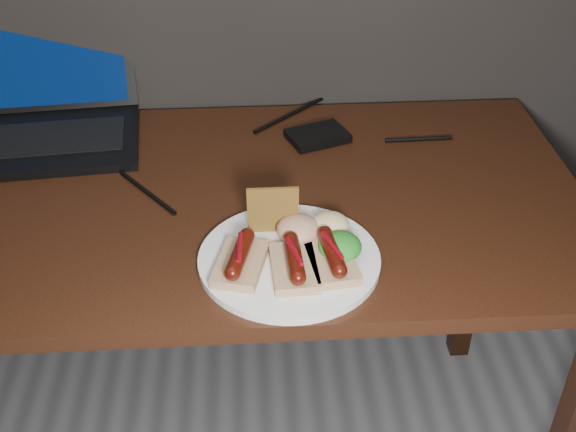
{
  "coord_description": "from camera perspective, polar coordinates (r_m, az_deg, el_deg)",
  "views": [
    {
      "loc": [
        0.08,
        0.28,
        1.49
      ],
      "look_at": [
        0.14,
        1.21,
        0.82
      ],
      "focal_mm": 45.0,
      "sensor_mm": 36.0,
      "label": 1
    }
  ],
  "objects": [
    {
      "name": "bread_sausage_left",
      "position": [
        1.13,
        -3.79,
        -3.44
      ],
      "size": [
        0.1,
        0.13,
        0.04
      ],
      "color": "tan",
      "rests_on": "plate"
    },
    {
      "name": "bread_sausage_center",
      "position": [
        1.12,
        0.5,
        -3.77
      ],
      "size": [
        0.08,
        0.12,
        0.04
      ],
      "color": "tan",
      "rests_on": "plate"
    },
    {
      "name": "desk_cables",
      "position": [
        1.46,
        -6.92,
        5.13
      ],
      "size": [
        1.0,
        0.44,
        0.01
      ],
      "color": "black",
      "rests_on": "desk"
    },
    {
      "name": "bread_sausage_right",
      "position": [
        1.13,
        3.46,
        -3.27
      ],
      "size": [
        0.08,
        0.12,
        0.04
      ],
      "color": "tan",
      "rests_on": "plate"
    },
    {
      "name": "salad_greens",
      "position": [
        1.15,
        4.13,
        -2.43
      ],
      "size": [
        0.07,
        0.07,
        0.04
      ],
      "primitive_type": "ellipsoid",
      "color": "#1D5B12",
      "rests_on": "plate"
    },
    {
      "name": "crispbread",
      "position": [
        1.19,
        -1.2,
        0.49
      ],
      "size": [
        0.08,
        0.01,
        0.08
      ],
      "primitive_type": "cube",
      "color": "olive",
      "rests_on": "plate"
    },
    {
      "name": "hard_drive",
      "position": [
        1.49,
        2.35,
        6.33
      ],
      "size": [
        0.14,
        0.12,
        0.02
      ],
      "primitive_type": "cube",
      "rotation": [
        0.0,
        0.0,
        0.36
      ],
      "color": "black",
      "rests_on": "desk"
    },
    {
      "name": "plate",
      "position": [
        1.16,
        0.09,
        -3.43
      ],
      "size": [
        0.36,
        0.36,
        0.01
      ],
      "primitive_type": "cylinder",
      "rotation": [
        0.0,
        0.0,
        0.28
      ],
      "color": "white",
      "rests_on": "desk"
    },
    {
      "name": "laptop",
      "position": [
        1.58,
        -18.8,
        7.99
      ],
      "size": [
        0.41,
        0.37,
        0.25
      ],
      "color": "black",
      "rests_on": "desk"
    },
    {
      "name": "salsa_mound",
      "position": [
        1.18,
        0.82,
        -1.04
      ],
      "size": [
        0.07,
        0.07,
        0.04
      ],
      "primitive_type": "ellipsoid",
      "color": "maroon",
      "rests_on": "plate"
    },
    {
      "name": "coleslaw_mound",
      "position": [
        1.2,
        3.35,
        -0.69
      ],
      "size": [
        0.06,
        0.06,
        0.04
      ],
      "primitive_type": "ellipsoid",
      "color": "beige",
      "rests_on": "plate"
    },
    {
      "name": "desk",
      "position": [
        1.38,
        -6.38,
        -1.44
      ],
      "size": [
        1.4,
        0.7,
        0.75
      ],
      "color": "#381A0E",
      "rests_on": "ground"
    }
  ]
}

